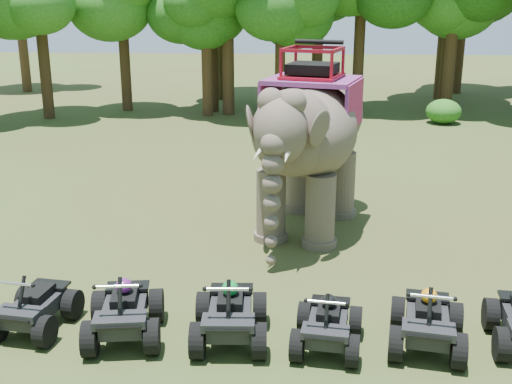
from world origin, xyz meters
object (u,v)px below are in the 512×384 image
at_px(elephant, 310,139).
at_px(atv_2, 230,306).
at_px(atv_3, 328,317).
at_px(atv_1, 124,304).
at_px(atv_0, 34,299).
at_px(atv_4, 428,314).

height_order(elephant, atv_2, elephant).
bearing_deg(atv_3, elephant, 99.90).
bearing_deg(atv_3, atv_1, -174.54).
bearing_deg(atv_2, atv_1, 177.81).
distance_m(elephant, atv_0, 7.86).
height_order(elephant, atv_4, elephant).
xyz_separation_m(atv_1, atv_4, (5.33, -0.00, -0.02)).
xyz_separation_m(atv_2, atv_3, (1.71, -0.15, -0.08)).
bearing_deg(atv_0, atv_4, 6.37).
distance_m(atv_1, atv_4, 5.33).
distance_m(elephant, atv_1, 7.03).
distance_m(atv_0, atv_4, 7.05).
distance_m(atv_0, atv_2, 3.61).
bearing_deg(elephant, atv_0, -115.22).
bearing_deg(atv_1, atv_0, 165.40).
height_order(atv_0, atv_1, atv_1).
relative_size(atv_3, atv_4, 0.91).
bearing_deg(atv_1, atv_2, -7.68).
xyz_separation_m(elephant, atv_4, (1.98, -5.93, -1.75)).
xyz_separation_m(atv_2, atv_4, (3.44, -0.02, -0.02)).
xyz_separation_m(atv_0, atv_1, (1.72, -0.19, 0.06)).
bearing_deg(atv_4, atv_2, -170.44).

